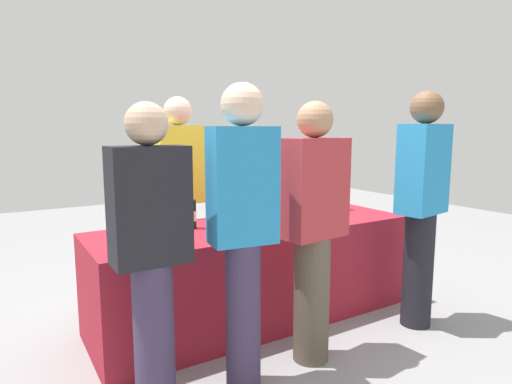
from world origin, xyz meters
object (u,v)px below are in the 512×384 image
at_px(wine_bottle_1, 191,214).
at_px(wine_bottle_4, 265,206).
at_px(wine_glass_1, 251,216).
at_px(guest_0, 151,248).
at_px(guest_2, 313,225).
at_px(wine_bottle_6, 340,197).
at_px(guest_1, 243,224).
at_px(wine_bottle_5, 270,204).
at_px(guest_3, 422,201).
at_px(wine_bottle_0, 152,215).
at_px(server_pouring, 180,191).
at_px(wine_glass_2, 317,205).
at_px(wine_bottle_2, 237,208).
at_px(ice_bucket, 145,226).
at_px(wine_bottle_3, 247,206).
at_px(wine_glass_0, 216,220).

distance_m(wine_bottle_1, wine_bottle_4, 0.64).
relative_size(wine_bottle_1, wine_glass_1, 2.41).
height_order(guest_0, guest_2, guest_2).
bearing_deg(wine_bottle_6, guest_1, -150.39).
bearing_deg(wine_bottle_5, wine_glass_1, -140.42).
distance_m(wine_glass_1, guest_3, 1.26).
xyz_separation_m(wine_bottle_1, wine_bottle_6, (1.44, -0.02, 0.01)).
bearing_deg(wine_bottle_4, wine_bottle_1, 179.09).
distance_m(wine_bottle_0, wine_glass_1, 0.71).
relative_size(guest_0, guest_2, 0.98).
relative_size(wine_bottle_4, guest_1, 0.17).
height_order(wine_glass_1, guest_2, guest_2).
xyz_separation_m(wine_bottle_0, wine_bottle_4, (0.90, -0.10, -0.00)).
bearing_deg(server_pouring, wine_glass_1, 109.46).
bearing_deg(wine_bottle_4, wine_glass_2, -26.06).
height_order(wine_bottle_1, guest_1, guest_1).
relative_size(wine_bottle_2, ice_bucket, 1.65).
distance_m(ice_bucket, guest_1, 0.86).
relative_size(wine_glass_1, guest_1, 0.07).
xyz_separation_m(wine_bottle_5, wine_glass_2, (0.29, -0.26, 0.00)).
height_order(wine_bottle_1, wine_glass_2, wine_bottle_1).
distance_m(wine_bottle_1, guest_3, 1.70).
relative_size(wine_bottle_3, guest_3, 0.18).
height_order(wine_bottle_5, wine_glass_0, wine_bottle_5).
bearing_deg(wine_bottle_2, guest_0, -139.73).
bearing_deg(wine_glass_2, guest_0, -159.44).
bearing_deg(wine_bottle_3, wine_glass_0, -142.32).
distance_m(wine_glass_2, server_pouring, 1.16).
distance_m(ice_bucket, server_pouring, 0.77).
distance_m(wine_bottle_3, wine_glass_1, 0.33).
bearing_deg(wine_bottle_5, wine_glass_2, -42.25).
xyz_separation_m(wine_bottle_0, wine_bottle_2, (0.66, -0.07, 0.00)).
distance_m(wine_bottle_6, guest_0, 2.15).
bearing_deg(wine_glass_2, guest_1, -148.21).
bearing_deg(wine_bottle_1, guest_1, -94.15).
distance_m(wine_bottle_1, guest_0, 0.97).
bearing_deg(guest_2, guest_3, -7.25).
bearing_deg(wine_bottle_5, guest_0, -146.39).
bearing_deg(wine_glass_0, guest_1, -102.19).
distance_m(wine_bottle_2, guest_0, 1.25).
bearing_deg(wine_glass_2, wine_bottle_1, 169.01).
bearing_deg(wine_glass_2, wine_bottle_3, 152.06).
bearing_deg(wine_bottle_1, wine_bottle_0, 161.66).
height_order(wine_bottle_3, guest_0, guest_0).
height_order(wine_glass_1, wine_glass_2, wine_glass_2).
xyz_separation_m(wine_glass_1, guest_2, (0.08, -0.61, 0.04)).
relative_size(ice_bucket, guest_1, 0.11).
relative_size(wine_bottle_5, server_pouring, 0.17).
bearing_deg(wine_bottle_4, wine_bottle_3, 146.60).
height_order(wine_bottle_4, wine_glass_0, wine_bottle_4).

